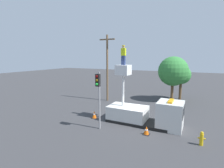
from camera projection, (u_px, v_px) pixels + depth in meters
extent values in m
plane|color=#38383A|center=(138.00, 123.00, 15.96)|extent=(120.00, 120.00, 0.00)
cube|color=black|center=(138.00, 121.00, 15.94)|extent=(5.56, 2.26, 0.24)
cube|color=silver|center=(128.00, 114.00, 16.30)|extent=(3.53, 2.20, 1.43)
cube|color=silver|center=(170.00, 115.00, 14.55)|extent=(2.03, 2.20, 2.29)
cube|color=black|center=(184.00, 112.00, 14.02)|extent=(0.03, 1.87, 0.92)
cube|color=orange|center=(171.00, 101.00, 14.36)|extent=(0.36, 1.32, 0.14)
cylinder|color=silver|center=(123.00, 90.00, 16.17)|extent=(0.22, 0.22, 3.01)
cube|color=silver|center=(123.00, 70.00, 15.88)|extent=(1.20, 1.20, 0.90)
cube|color=navy|center=(123.00, 60.00, 15.75)|extent=(0.34, 0.26, 0.84)
cube|color=#D1E519|center=(123.00, 52.00, 15.63)|extent=(0.40, 0.26, 0.66)
sphere|color=tan|center=(124.00, 47.00, 15.56)|extent=(0.23, 0.23, 0.23)
cylinder|color=yellow|center=(124.00, 46.00, 15.55)|extent=(0.26, 0.26, 0.09)
cylinder|color=gray|center=(99.00, 101.00, 14.30)|extent=(0.14, 0.14, 4.78)
cube|color=black|center=(98.00, 80.00, 13.85)|extent=(0.34, 0.28, 1.00)
sphere|color=#490707|center=(97.00, 77.00, 13.64)|extent=(0.22, 0.22, 0.22)
sphere|color=#503C07|center=(97.00, 80.00, 13.68)|extent=(0.22, 0.22, 0.22)
sphere|color=green|center=(97.00, 84.00, 13.73)|extent=(0.22, 0.22, 0.22)
cylinder|color=gold|center=(201.00, 139.00, 11.85)|extent=(0.24, 0.24, 0.82)
sphere|color=gold|center=(202.00, 133.00, 11.78)|extent=(0.21, 0.21, 0.21)
cylinder|color=gold|center=(199.00, 138.00, 11.92)|extent=(0.12, 0.10, 0.10)
cylinder|color=gold|center=(205.00, 139.00, 11.76)|extent=(0.12, 0.10, 0.10)
cube|color=black|center=(94.00, 118.00, 17.17)|extent=(0.51, 0.51, 0.03)
cone|color=orange|center=(94.00, 114.00, 17.12)|extent=(0.43, 0.43, 0.74)
cylinder|color=white|center=(94.00, 114.00, 17.11)|extent=(0.22, 0.22, 0.10)
cube|color=black|center=(146.00, 134.00, 13.57)|extent=(0.51, 0.51, 0.03)
cone|color=orange|center=(146.00, 130.00, 13.52)|extent=(0.42, 0.42, 0.68)
cylinder|color=white|center=(146.00, 130.00, 13.52)|extent=(0.22, 0.22, 0.09)
cylinder|color=brown|center=(172.00, 91.00, 23.69)|extent=(0.36, 0.36, 2.69)
sphere|color=#337F38|center=(173.00, 71.00, 23.27)|extent=(3.94, 3.94, 3.94)
cylinder|color=brown|center=(180.00, 90.00, 24.55)|extent=(0.36, 0.36, 2.60)
sphere|color=#337F38|center=(181.00, 75.00, 24.21)|extent=(2.59, 2.59, 2.59)
cylinder|color=brown|center=(107.00, 68.00, 23.46)|extent=(0.26, 0.26, 8.83)
cube|color=brown|center=(107.00, 39.00, 22.87)|extent=(2.20, 0.16, 0.16)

